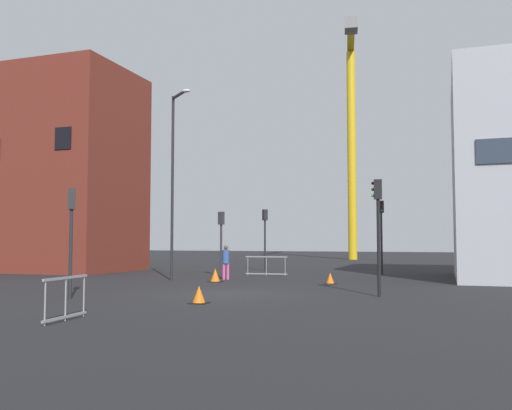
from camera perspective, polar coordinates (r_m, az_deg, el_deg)
The scene contains 15 objects.
ground at distance 20.98m, azimuth -2.79°, elevation -9.00°, with size 160.00×160.00×0.00m, color black.
brick_building at distance 38.47m, azimuth -18.83°, elevation 3.26°, with size 8.50×7.16×12.90m.
construction_crane at distance 60.87m, azimuth 9.67°, elevation 9.28°, with size 4.39×20.49×22.79m.
streetlamp_tall at distance 28.05m, azimuth -8.35°, elevation 3.25°, with size 1.54×1.30×9.20m.
traffic_light_median at distance 36.09m, azimuth 0.93°, elevation -2.52°, with size 0.36×0.37×3.96m.
traffic_light_corner at distance 30.68m, azimuth -3.58°, elevation -2.81°, with size 0.39×0.32×3.54m.
traffic_light_island at distance 33.04m, azimuth 12.64°, elevation -2.02°, with size 0.34×0.39×4.26m.
traffic_light_verge at distance 20.23m, azimuth 12.32°, elevation -1.29°, with size 0.38×0.28×4.12m.
traffic_light_near at distance 19.99m, azimuth -18.29°, elevation -1.87°, with size 0.36×0.38×3.72m.
pedestrian_walking at distance 28.40m, azimuth -3.09°, elevation -5.58°, with size 0.34×0.34×1.72m.
safety_barrier_left_run at distance 31.49m, azimuth 1.05°, elevation -6.18°, with size 2.38×0.24×1.08m.
safety_barrier_rear at distance 14.65m, azimuth -18.81°, elevation -8.93°, with size 0.22×1.85×1.08m.
traffic_cone_on_verge at distance 25.80m, azimuth 7.56°, elevation -7.45°, with size 0.50×0.50×0.51m.
traffic_cone_orange at distance 26.84m, azimuth -4.17°, elevation -7.19°, with size 0.62×0.62×0.63m.
traffic_cone_striped at distance 17.79m, azimuth -5.83°, elevation -9.13°, with size 0.55×0.55×0.55m.
Camera 1 is at (7.68, -19.43, 1.96)m, focal length 39.30 mm.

